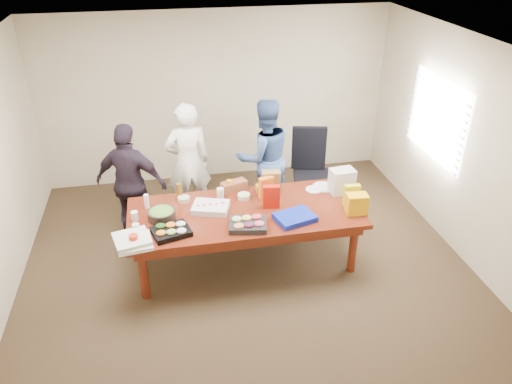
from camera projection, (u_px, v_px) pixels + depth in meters
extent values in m
cube|color=#47301E|center=(246.00, 261.00, 6.33)|extent=(5.50, 5.00, 0.02)
cube|color=white|center=(243.00, 46.00, 4.99)|extent=(5.50, 5.00, 0.02)
cube|color=beige|center=(217.00, 98.00, 7.80)|extent=(5.50, 0.04, 2.70)
cube|color=beige|center=(306.00, 318.00, 3.52)|extent=(5.50, 0.04, 2.70)
cube|color=beige|center=(462.00, 147.00, 6.13)|extent=(0.04, 5.00, 2.70)
cube|color=white|center=(437.00, 119.00, 6.56)|extent=(0.03, 1.40, 1.10)
cube|color=beige|center=(434.00, 119.00, 6.56)|extent=(0.04, 1.36, 1.00)
cube|color=#4C1C0F|center=(245.00, 236.00, 6.14)|extent=(2.80, 1.20, 0.75)
cube|color=black|center=(312.00, 175.00, 7.12)|extent=(0.72, 0.72, 1.19)
imported|color=white|center=(188.00, 162.00, 6.85)|extent=(0.68, 0.49, 1.73)
imported|color=#3A5992|center=(264.00, 157.00, 7.01)|extent=(0.92, 0.77, 1.73)
imported|color=black|center=(131.00, 183.00, 6.43)|extent=(1.04, 0.73, 1.64)
cube|color=black|center=(171.00, 232.00, 5.51)|extent=(0.48, 0.41, 0.06)
cube|color=black|center=(248.00, 225.00, 5.63)|extent=(0.48, 0.40, 0.06)
cube|color=white|center=(211.00, 207.00, 5.95)|extent=(0.50, 0.43, 0.07)
cylinder|color=black|center=(162.00, 215.00, 5.78)|extent=(0.35, 0.35, 0.11)
cube|color=#0D21A7|center=(295.00, 217.00, 5.76)|extent=(0.52, 0.44, 0.07)
cube|color=red|center=(271.00, 197.00, 5.96)|extent=(0.21, 0.11, 0.29)
cube|color=yellow|center=(352.00, 195.00, 6.00)|extent=(0.19, 0.09, 0.28)
cube|color=orange|center=(266.00, 188.00, 6.16)|extent=(0.20, 0.13, 0.29)
cylinder|color=silver|center=(220.00, 194.00, 6.18)|extent=(0.11, 0.11, 0.14)
cylinder|color=gold|center=(229.00, 187.00, 6.28)|extent=(0.09, 0.09, 0.19)
cylinder|color=brown|center=(179.00, 191.00, 6.17)|extent=(0.09, 0.09, 0.21)
cylinder|color=white|center=(147.00, 201.00, 5.98)|extent=(0.07, 0.07, 0.18)
cube|color=gold|center=(266.00, 188.00, 6.37)|extent=(0.25, 0.16, 0.08)
cube|color=brown|center=(234.00, 186.00, 6.36)|extent=(0.36, 0.24, 0.13)
cube|color=olive|center=(271.00, 183.00, 6.26)|extent=(0.25, 0.16, 0.31)
cylinder|color=red|center=(134.00, 240.00, 5.30)|extent=(0.11, 0.11, 0.13)
cylinder|color=silver|center=(136.00, 228.00, 5.52)|extent=(0.09, 0.09, 0.11)
cylinder|color=white|center=(135.00, 216.00, 5.74)|extent=(0.10, 0.10, 0.11)
cube|color=white|center=(134.00, 243.00, 5.33)|extent=(0.42, 0.42, 0.04)
cube|color=silver|center=(132.00, 239.00, 5.32)|extent=(0.45, 0.45, 0.04)
cylinder|color=silver|center=(323.00, 187.00, 6.46)|extent=(0.29, 0.29, 0.02)
cylinder|color=white|center=(314.00, 190.00, 6.40)|extent=(0.24, 0.24, 0.01)
cylinder|color=beige|center=(244.00, 196.00, 6.20)|extent=(0.19, 0.19, 0.06)
cylinder|color=beige|center=(184.00, 199.00, 6.14)|extent=(0.19, 0.19, 0.06)
cube|color=silver|center=(342.00, 181.00, 6.28)|extent=(0.32, 0.24, 0.32)
cube|color=#F4AF0A|center=(357.00, 204.00, 5.86)|extent=(0.26, 0.19, 0.25)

